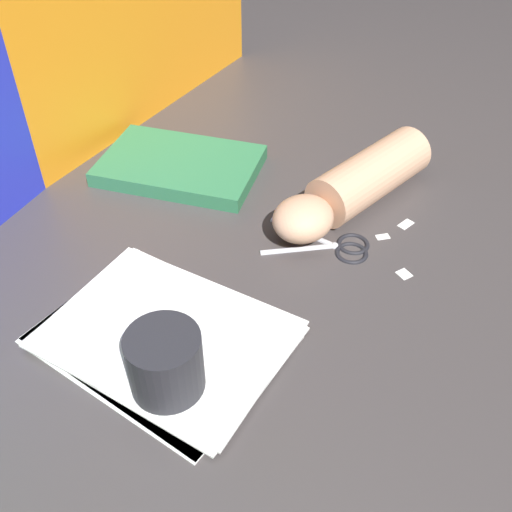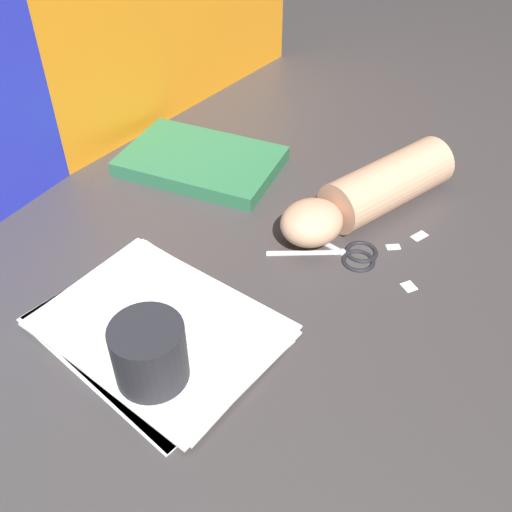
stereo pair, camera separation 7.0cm
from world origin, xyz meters
TOP-DOWN VIEW (x-y plane):
  - ground_plane at (0.00, 0.00)m, footprint 6.00×6.00m
  - backdrop_panel_right at (0.27, 0.40)m, footprint 0.78×0.03m
  - paper_stack at (-0.13, 0.02)m, footprint 0.24×0.31m
  - book_closed at (0.19, 0.22)m, footprint 0.23×0.30m
  - scissors at (0.14, -0.09)m, footprint 0.12×0.17m
  - hand_forearm at (0.25, -0.07)m, footprint 0.33×0.17m
  - paper_scrap_near at (0.20, -0.14)m, footprint 0.02×0.02m
  - paper_scrap_mid at (0.13, -0.20)m, footprint 0.02×0.03m
  - paper_scrap_far at (0.24, -0.16)m, footprint 0.03×0.02m
  - mug at (-0.19, -0.03)m, footprint 0.09×0.09m

SIDE VIEW (x-z plane):
  - ground_plane at x=0.00m, z-range 0.00..0.00m
  - paper_scrap_near at x=0.20m, z-range 0.00..0.00m
  - paper_scrap_mid at x=0.13m, z-range 0.00..0.00m
  - paper_scrap_far at x=0.24m, z-range 0.00..0.00m
  - scissors at x=0.14m, z-range 0.00..0.01m
  - paper_stack at x=-0.13m, z-range 0.00..0.01m
  - book_closed at x=0.19m, z-range 0.00..0.03m
  - hand_forearm at x=0.25m, z-range 0.00..0.08m
  - mug at x=-0.19m, z-range 0.00..0.09m
  - backdrop_panel_right at x=0.27m, z-range 0.00..0.45m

